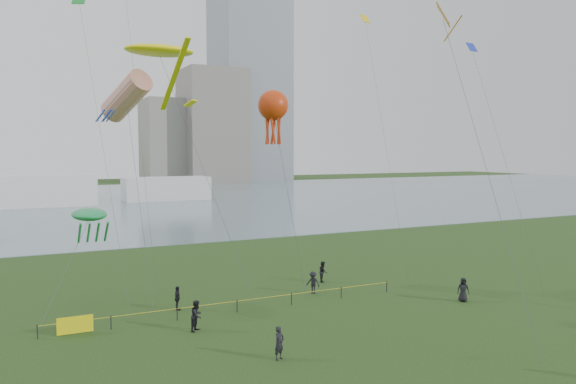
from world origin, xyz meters
name	(u,v)px	position (x,y,z in m)	size (l,w,h in m)	color
ground_plane	(379,371)	(0.00, 0.00, 0.00)	(400.00, 400.00, 0.00)	#18320F
lake	(97,202)	(0.00, 100.00, 0.02)	(400.00, 120.00, 0.08)	slate
tower	(249,13)	(62.00, 168.00, 60.00)	(24.00, 24.00, 120.00)	slate
building_mid	(212,126)	(46.00, 162.00, 19.00)	(20.00, 20.00, 38.00)	slate
building_low	(168,141)	(32.00, 168.00, 14.00)	(16.00, 18.00, 28.00)	slate
pavilion_left	(34,191)	(-12.00, 95.00, 3.00)	(22.00, 8.00, 6.00)	silver
pavilion_right	(166,189)	(14.00, 98.00, 2.50)	(18.00, 7.00, 5.00)	silver
fence	(143,316)	(-8.74, 12.26, 0.55)	(24.07, 0.07, 1.05)	black
spectator_a	(197,316)	(-6.11, 9.74, 0.91)	(0.88, 0.69, 1.82)	black
spectator_b	(313,282)	(4.22, 14.36, 0.83)	(1.07, 0.61, 1.66)	black
spectator_c	(177,298)	(-6.00, 14.49, 0.81)	(0.94, 0.39, 1.61)	black
spectator_d	(463,290)	(12.63, 7.73, 0.85)	(0.83, 0.54, 1.70)	black
spectator_f	(279,343)	(-3.70, 3.47, 0.86)	(0.62, 0.41, 1.71)	black
spectator_g	(323,272)	(6.72, 17.24, 0.84)	(0.81, 0.63, 1.67)	black
kite_stingray	(160,51)	(-5.45, 20.61, 18.00)	(7.04, 10.10, 18.48)	#3F3F42
kite_windsock	(126,96)	(-7.51, 22.99, 14.79)	(4.33, 11.00, 16.77)	#3F3F42
kite_creature	(89,215)	(-11.07, 17.62, 6.31)	(4.67, 6.21, 6.75)	#3F3F42
kite_octopus	(273,106)	(2.01, 16.62, 13.91)	(2.51, 3.89, 15.12)	#3F3F42
kite_delta	(448,28)	(8.95, 5.74, 18.20)	(2.02, 9.93, 19.79)	#3F3F42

